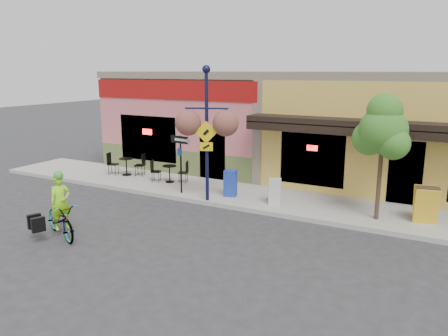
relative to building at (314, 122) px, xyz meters
The scene contains 14 objects.
ground 7.83m from the building, 90.00° to the right, with size 90.00×90.00×0.00m, color #2D2D30.
sidewalk 5.91m from the building, 90.00° to the right, with size 24.00×3.00×0.15m, color #9E9B93.
curb 7.28m from the building, 90.00° to the right, with size 24.00×0.12×0.15m, color #A8A59E.
building is the anchor object (origin of this frame).
bicycle 12.11m from the building, 107.95° to the right, with size 0.66×1.89×1.00m, color maroon.
cyclist_rider 12.06m from the building, 107.73° to the right, with size 0.56×0.37×1.54m, color #97F219.
lamp_post 7.04m from the building, 103.41° to the right, with size 1.46×0.59×4.59m, color #111537, non-canonical shape.
one_way_sign 7.22m from the building, 114.23° to the right, with size 0.81×0.18×2.12m, color black, non-canonical shape.
cafe_set_left 8.59m from the building, 141.04° to the right, with size 1.61×0.80×0.96m, color black, non-canonical shape.
cafe_set_right 7.07m from the building, 127.93° to the right, with size 1.48×0.74×0.89m, color black, non-canonical shape.
newspaper_box_blue 6.33m from the building, 101.02° to the right, with size 0.42×0.38×0.94m, color #1C3AA8, non-canonical shape.
newspaper_box_grey 6.39m from the building, 84.54° to the right, with size 0.40×0.36×0.86m, color #BCBCBC, non-canonical shape.
street_tree 7.25m from the building, 57.64° to the right, with size 1.49×1.49×3.82m, color #3D7A26, non-canonical shape.
sandwich_board 8.09m from the building, 48.84° to the right, with size 0.65×0.48×1.09m, color gold, non-canonical shape.
Camera 1 is at (5.77, -11.89, 4.56)m, focal length 35.00 mm.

